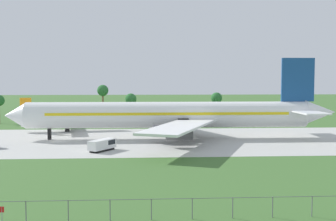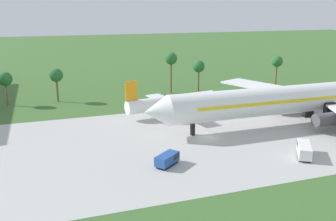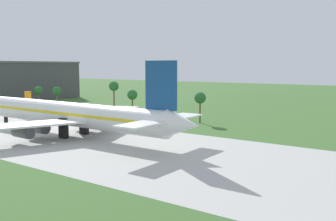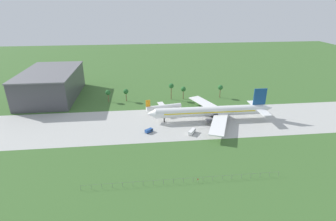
{
  "view_description": "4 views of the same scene",
  "coord_description": "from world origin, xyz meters",
  "views": [
    {
      "loc": [
        19.2,
        -95.14,
        13.59
      ],
      "look_at": [
        25.06,
        2.12,
        6.57
      ],
      "focal_mm": 45.0,
      "sensor_mm": 36.0,
      "label": 1
    },
    {
      "loc": [
        -30.01,
        -63.19,
        24.53
      ],
      "look_at": [
        -7.4,
        2.12,
        5.57
      ],
      "focal_mm": 40.0,
      "sensor_mm": 36.0,
      "label": 2
    },
    {
      "loc": [
        101.82,
        -60.22,
        17.75
      ],
      "look_at": [
        57.52,
        2.12,
        8.58
      ],
      "focal_mm": 40.0,
      "sensor_mm": 36.0,
      "label": 3
    },
    {
      "loc": [
        -15.37,
        -138.93,
        67.65
      ],
      "look_at": [
        0.39,
        5.0,
        6.0
      ],
      "focal_mm": 28.0,
      "sensor_mm": 36.0,
      "label": 4
    }
  ],
  "objects": [
    {
      "name": "terminal_building",
      "position": [
        -80.92,
        54.42,
        10.03
      ],
      "size": [
        36.72,
        61.2,
        20.03
      ],
      "color": "#47474C",
      "rests_on": "ground_plane"
    },
    {
      "name": "ground_plane",
      "position": [
        0.0,
        0.0,
        0.0
      ],
      "size": [
        600.0,
        600.0,
        0.0
      ],
      "primitive_type": "plane",
      "color": "#3D662D"
    },
    {
      "name": "taxiway_strip",
      "position": [
        0.0,
        0.0,
        0.01
      ],
      "size": [
        320.0,
        44.0,
        0.02
      ],
      "color": "#B2B2AD",
      "rests_on": "ground_plane"
    },
    {
      "name": "palm_tree_row",
      "position": [
        0.17,
        39.65,
        7.82
      ],
      "size": [
        85.24,
        3.6,
        12.14
      ],
      "color": "brown",
      "rests_on": "ground_plane"
    },
    {
      "name": "regional_aircraft",
      "position": [
        -1.07,
        17.82,
        2.98
      ],
      "size": [
        23.36,
        21.19,
        9.05
      ],
      "color": "white",
      "rests_on": "ground_plane"
    },
    {
      "name": "jet_airliner",
      "position": [
        26.77,
        2.12,
        5.51
      ],
      "size": [
        77.27,
        60.07,
        18.83
      ],
      "color": "white",
      "rests_on": "ground_plane"
    }
  ]
}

